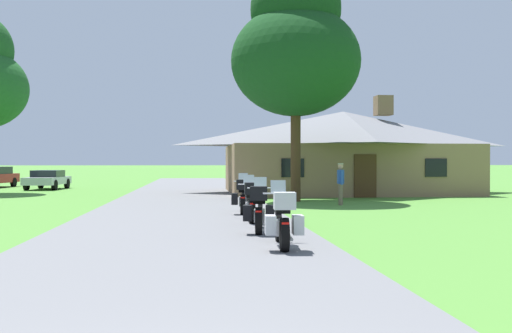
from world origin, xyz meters
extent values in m
plane|color=#4C8433|center=(0.00, 20.00, 0.00)|extent=(500.00, 500.00, 0.00)
cube|color=slate|center=(0.00, 18.00, 0.03)|extent=(6.40, 80.00, 0.06)
cylinder|color=black|center=(2.14, 9.62, 0.38)|extent=(0.15, 0.65, 0.64)
cylinder|color=black|center=(2.05, 8.18, 0.38)|extent=(0.19, 0.65, 0.64)
cube|color=silver|center=(2.09, 8.88, 0.44)|extent=(0.29, 0.57, 0.30)
ellipsoid|color=black|center=(2.11, 9.14, 0.89)|extent=(0.33, 0.54, 0.26)
cube|color=black|center=(2.08, 8.68, 0.80)|extent=(0.31, 0.54, 0.10)
cylinder|color=silver|center=(2.14, 9.58, 1.08)|extent=(0.66, 0.07, 0.03)
cylinder|color=silver|center=(2.14, 9.62, 0.74)|extent=(0.07, 0.24, 0.73)
cube|color=#B2BCC6|center=(2.14, 9.68, 1.22)|extent=(0.33, 0.13, 0.27)
sphere|color=silver|center=(2.14, 9.58, 0.94)|extent=(0.11, 0.11, 0.11)
cube|color=#B7B7BC|center=(2.05, 8.13, 1.02)|extent=(0.42, 0.38, 0.32)
cube|color=red|center=(2.04, 7.96, 0.60)|extent=(0.14, 0.04, 0.06)
cylinder|color=silver|center=(2.21, 8.49, 0.28)|extent=(0.10, 0.55, 0.07)
cube|color=#B7B7BC|center=(1.80, 8.25, 0.56)|extent=(0.22, 0.41, 0.36)
cube|color=#B7B7BC|center=(2.32, 8.22, 0.56)|extent=(0.22, 0.41, 0.36)
cylinder|color=black|center=(2.03, 12.24, 0.38)|extent=(0.19, 0.65, 0.64)
cylinder|color=black|center=(1.84, 10.81, 0.38)|extent=(0.24, 0.65, 0.64)
cube|color=silver|center=(1.93, 11.50, 0.44)|extent=(0.33, 0.59, 0.30)
ellipsoid|color=#195B33|center=(1.97, 11.76, 0.89)|extent=(0.37, 0.55, 0.26)
cube|color=black|center=(1.91, 11.30, 0.80)|extent=(0.35, 0.55, 0.10)
cylinder|color=silver|center=(2.03, 12.20, 1.08)|extent=(0.66, 0.12, 0.03)
cylinder|color=silver|center=(2.03, 12.24, 0.74)|extent=(0.09, 0.24, 0.73)
cube|color=#B2BCC6|center=(2.04, 12.30, 1.22)|extent=(0.33, 0.15, 0.27)
sphere|color=silver|center=(2.03, 12.20, 0.94)|extent=(0.11, 0.11, 0.11)
cube|color=black|center=(1.84, 10.76, 1.02)|extent=(0.44, 0.41, 0.32)
cube|color=red|center=(1.81, 10.59, 0.60)|extent=(0.14, 0.05, 0.06)
cylinder|color=silver|center=(2.02, 11.11, 0.28)|extent=(0.14, 0.55, 0.07)
cube|color=black|center=(1.59, 10.89, 0.56)|extent=(0.25, 0.42, 0.36)
cube|color=black|center=(2.11, 10.82, 0.56)|extent=(0.25, 0.42, 0.36)
cylinder|color=black|center=(1.96, 14.74, 0.38)|extent=(0.13, 0.64, 0.64)
cylinder|color=black|center=(1.92, 13.30, 0.38)|extent=(0.17, 0.64, 0.64)
cube|color=silver|center=(1.94, 14.00, 0.44)|extent=(0.28, 0.57, 0.30)
ellipsoid|color=#B2B5BC|center=(1.94, 14.26, 0.89)|extent=(0.31, 0.53, 0.26)
cube|color=black|center=(1.93, 13.80, 0.80)|extent=(0.29, 0.53, 0.10)
cylinder|color=silver|center=(1.96, 14.70, 1.08)|extent=(0.66, 0.05, 0.03)
cylinder|color=silver|center=(1.96, 14.74, 0.74)|extent=(0.07, 0.24, 0.73)
cube|color=#B2BCC6|center=(1.96, 14.80, 1.22)|extent=(0.32, 0.12, 0.27)
sphere|color=silver|center=(1.96, 14.70, 0.94)|extent=(0.11, 0.11, 0.11)
cube|color=black|center=(1.91, 13.25, 1.02)|extent=(0.41, 0.37, 0.32)
cube|color=red|center=(1.91, 13.08, 0.60)|extent=(0.14, 0.03, 0.06)
cylinder|color=silver|center=(2.06, 13.62, 0.28)|extent=(0.09, 0.55, 0.07)
cylinder|color=black|center=(2.00, 17.46, 0.38)|extent=(0.16, 0.65, 0.64)
cylinder|color=black|center=(1.87, 16.02, 0.38)|extent=(0.21, 0.65, 0.64)
cube|color=silver|center=(1.94, 16.72, 0.44)|extent=(0.31, 0.58, 0.30)
ellipsoid|color=black|center=(1.96, 16.98, 0.89)|extent=(0.34, 0.54, 0.26)
cube|color=black|center=(1.92, 16.52, 0.80)|extent=(0.32, 0.54, 0.10)
cylinder|color=silver|center=(2.00, 17.42, 1.08)|extent=(0.66, 0.09, 0.03)
cylinder|color=silver|center=(2.00, 17.46, 0.74)|extent=(0.08, 0.24, 0.73)
cube|color=#B2BCC6|center=(2.00, 17.52, 1.22)|extent=(0.33, 0.14, 0.27)
sphere|color=silver|center=(2.00, 17.42, 0.94)|extent=(0.11, 0.11, 0.11)
cube|color=black|center=(1.87, 15.97, 1.02)|extent=(0.43, 0.39, 0.32)
cube|color=red|center=(1.86, 15.80, 0.60)|extent=(0.14, 0.04, 0.06)
cylinder|color=silver|center=(2.04, 16.33, 0.28)|extent=(0.12, 0.55, 0.07)
cube|color=black|center=(1.62, 16.10, 0.56)|extent=(0.23, 0.42, 0.36)
cube|color=black|center=(2.14, 16.05, 0.56)|extent=(0.23, 0.42, 0.36)
cube|color=#896B4C|center=(8.56, 29.70, 1.32)|extent=(12.71, 8.65, 2.64)
pyramid|color=slate|center=(8.56, 29.70, 3.59)|extent=(13.48, 9.16, 1.90)
cube|color=brown|center=(10.85, 29.70, 4.89)|extent=(0.90, 0.90, 1.10)
cube|color=#472D19|center=(8.56, 25.34, 1.05)|extent=(1.10, 0.08, 2.10)
cube|color=black|center=(5.00, 25.34, 1.45)|extent=(1.10, 0.06, 0.90)
cube|color=black|center=(12.12, 25.34, 1.45)|extent=(1.10, 0.06, 0.90)
cylinder|color=#75664C|center=(6.17, 20.50, 0.43)|extent=(0.14, 0.14, 0.86)
cylinder|color=#75664C|center=(6.18, 20.68, 0.43)|extent=(0.14, 0.14, 0.86)
cube|color=#2D56AD|center=(6.18, 20.59, 1.14)|extent=(0.23, 0.37, 0.56)
cylinder|color=#2D56AD|center=(6.17, 20.36, 1.12)|extent=(0.09, 0.09, 0.58)
cylinder|color=#2D56AD|center=(6.18, 20.82, 1.12)|extent=(0.09, 0.09, 0.58)
sphere|color=tan|center=(6.18, 20.59, 1.56)|extent=(0.21, 0.21, 0.21)
cylinder|color=#B2AD99|center=(6.18, 20.59, 1.66)|extent=(0.22, 0.22, 0.05)
cylinder|color=#422D19|center=(4.74, 23.00, 2.30)|extent=(0.44, 0.44, 4.60)
ellipsoid|color=#143D19|center=(4.74, 23.00, 6.16)|extent=(5.69, 5.69, 4.84)
ellipsoid|color=#123716|center=(4.74, 23.00, 8.44)|extent=(3.98, 3.98, 4.27)
cylinder|color=black|center=(-12.22, 39.83, 0.32)|extent=(0.29, 0.66, 0.64)
cube|color=#ADAFB7|center=(-8.94, 35.71, 0.55)|extent=(2.14, 4.32, 0.46)
cube|color=black|center=(-8.93, 35.81, 0.99)|extent=(1.75, 2.00, 0.42)
cylinder|color=black|center=(-9.69, 37.07, 0.32)|extent=(0.27, 0.65, 0.64)
cylinder|color=black|center=(-8.00, 36.95, 0.32)|extent=(0.27, 0.65, 0.64)
cylinder|color=black|center=(-9.88, 34.48, 0.32)|extent=(0.27, 0.65, 0.64)
cylinder|color=black|center=(-8.19, 34.35, 0.32)|extent=(0.27, 0.65, 0.64)
camera|label=1|loc=(0.41, -2.91, 1.76)|focal=41.87mm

